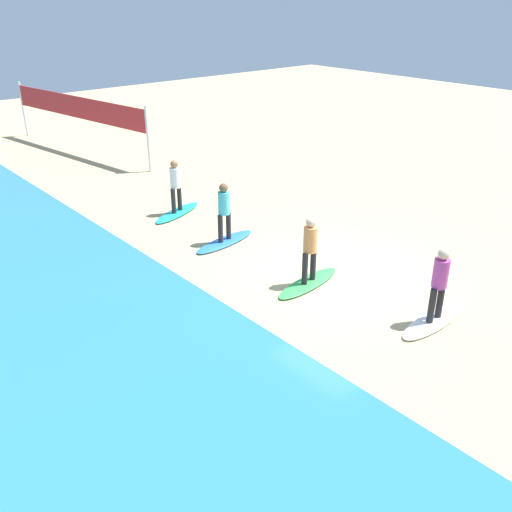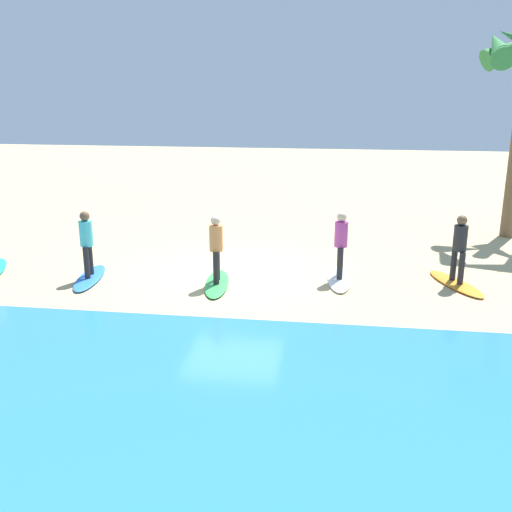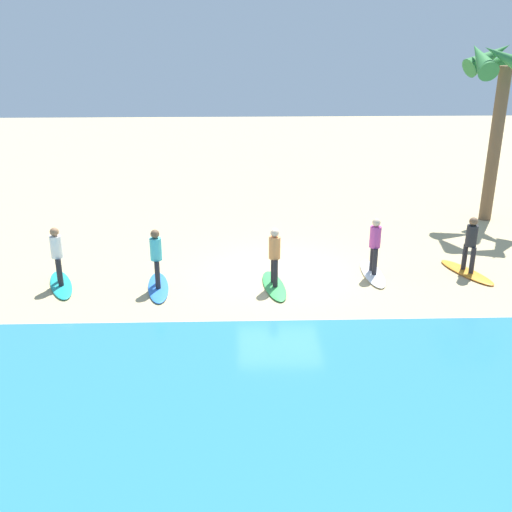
{
  "view_description": "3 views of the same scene",
  "coord_description": "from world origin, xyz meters",
  "views": [
    {
      "loc": [
        -7.96,
        9.6,
        6.42
      ],
      "look_at": [
        0.86,
        1.97,
        0.87
      ],
      "focal_mm": 39.69,
      "sensor_mm": 36.0,
      "label": 1
    },
    {
      "loc": [
        -2.57,
        13.95,
        4.69
      ],
      "look_at": [
        -0.69,
        0.62,
        0.7
      ],
      "focal_mm": 41.1,
      "sensor_mm": 36.0,
      "label": 2
    },
    {
      "loc": [
        1.19,
        16.46,
        7.06
      ],
      "look_at": [
        0.75,
        1.67,
        1.25
      ],
      "focal_mm": 43.09,
      "sensor_mm": 36.0,
      "label": 3
    }
  ],
  "objects": [
    {
      "name": "surfer_blue",
      "position": [
        3.44,
        0.88,
        1.04
      ],
      "size": [
        0.32,
        0.46,
        1.64
      ],
      "color": "#232328",
      "rests_on": "surfboard_blue"
    },
    {
      "name": "surfboard_blue",
      "position": [
        3.44,
        0.88,
        0.04
      ],
      "size": [
        0.85,
        2.16,
        0.09
      ],
      "primitive_type": "ellipsoid",
      "rotation": [
        0.0,
        0.0,
        1.71
      ],
      "color": "blue",
      "rests_on": "ground"
    },
    {
      "name": "surfboard_orange",
      "position": [
        -5.48,
        0.08,
        0.04
      ],
      "size": [
        1.34,
        2.15,
        0.09
      ],
      "primitive_type": "ellipsoid",
      "rotation": [
        0.0,
        0.0,
        1.98
      ],
      "color": "orange",
      "rests_on": "ground"
    },
    {
      "name": "surfer_white",
      "position": [
        -2.7,
        0.09,
        1.04
      ],
      "size": [
        0.32,
        0.46,
        1.64
      ],
      "color": "#232328",
      "rests_on": "surfboard_white"
    },
    {
      "name": "surfboard_green",
      "position": [
        0.23,
        0.87,
        0.04
      ],
      "size": [
        0.81,
        2.15,
        0.09
      ],
      "primitive_type": "ellipsoid",
      "rotation": [
        0.0,
        0.0,
        1.69
      ],
      "color": "green",
      "rests_on": "ground"
    },
    {
      "name": "surfer_green",
      "position": [
        0.23,
        0.87,
        1.04
      ],
      "size": [
        0.32,
        0.46,
        1.64
      ],
      "color": "#232328",
      "rests_on": "surfboard_green"
    },
    {
      "name": "surfer_orange",
      "position": [
        -5.48,
        0.08,
        1.04
      ],
      "size": [
        0.32,
        0.43,
        1.64
      ],
      "color": "#232328",
      "rests_on": "surfboard_orange"
    },
    {
      "name": "surfboard_white",
      "position": [
        -2.7,
        0.09,
        0.04
      ],
      "size": [
        0.62,
        2.11,
        0.09
      ],
      "primitive_type": "ellipsoid",
      "rotation": [
        0.0,
        0.0,
        1.6
      ],
      "color": "white",
      "rests_on": "ground"
    },
    {
      "name": "ground_plane",
      "position": [
        0.0,
        0.0,
        0.0
      ],
      "size": [
        60.0,
        60.0,
        0.0
      ],
      "primitive_type": "plane",
      "color": "tan"
    }
  ]
}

